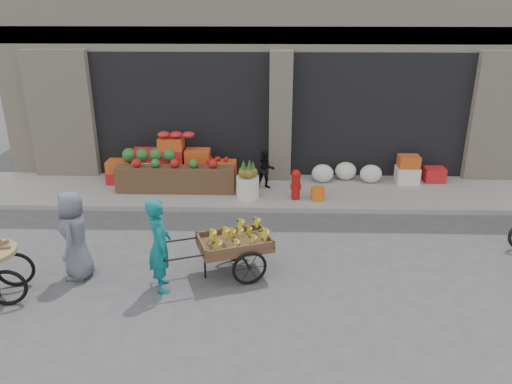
{
  "coord_description": "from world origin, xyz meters",
  "views": [
    {
      "loc": [
        -0.27,
        -7.08,
        4.49
      ],
      "look_at": [
        -0.5,
        1.47,
        1.1
      ],
      "focal_mm": 35.0,
      "sensor_mm": 36.0,
      "label": 1
    }
  ],
  "objects_px": {
    "pineapple_bin": "(248,187)",
    "banana_cart": "(232,241)",
    "fire_hydrant": "(296,183)",
    "seated_person": "(265,170)",
    "vendor_grey": "(75,235)",
    "vendor_woman": "(160,245)",
    "orange_bucket": "(318,194)"
  },
  "relations": [
    {
      "from": "seated_person",
      "to": "banana_cart",
      "type": "bearing_deg",
      "value": -107.95
    },
    {
      "from": "vendor_woman",
      "to": "vendor_grey",
      "type": "relative_size",
      "value": 1.02
    },
    {
      "from": "pineapple_bin",
      "to": "seated_person",
      "type": "bearing_deg",
      "value": 56.31
    },
    {
      "from": "fire_hydrant",
      "to": "vendor_woman",
      "type": "xyz_separation_m",
      "value": [
        -2.34,
        -3.62,
        0.29
      ]
    },
    {
      "from": "vendor_woman",
      "to": "vendor_grey",
      "type": "xyz_separation_m",
      "value": [
        -1.49,
        0.34,
        -0.02
      ]
    },
    {
      "from": "pineapple_bin",
      "to": "banana_cart",
      "type": "distance_m",
      "value": 3.19
    },
    {
      "from": "banana_cart",
      "to": "vendor_grey",
      "type": "distance_m",
      "value": 2.61
    },
    {
      "from": "vendor_woman",
      "to": "fire_hydrant",
      "type": "bearing_deg",
      "value": -49.1
    },
    {
      "from": "orange_bucket",
      "to": "banana_cart",
      "type": "bearing_deg",
      "value": -119.27
    },
    {
      "from": "fire_hydrant",
      "to": "vendor_woman",
      "type": "distance_m",
      "value": 4.32
    },
    {
      "from": "pineapple_bin",
      "to": "seated_person",
      "type": "height_order",
      "value": "seated_person"
    },
    {
      "from": "banana_cart",
      "to": "vendor_woman",
      "type": "relative_size",
      "value": 1.38
    },
    {
      "from": "pineapple_bin",
      "to": "banana_cart",
      "type": "xyz_separation_m",
      "value": [
        -0.13,
        -3.18,
        0.25
      ]
    },
    {
      "from": "seated_person",
      "to": "banana_cart",
      "type": "height_order",
      "value": "seated_person"
    },
    {
      "from": "pineapple_bin",
      "to": "orange_bucket",
      "type": "height_order",
      "value": "pineapple_bin"
    },
    {
      "from": "vendor_grey",
      "to": "pineapple_bin",
      "type": "bearing_deg",
      "value": 136.56
    },
    {
      "from": "banana_cart",
      "to": "vendor_woman",
      "type": "bearing_deg",
      "value": -175.84
    },
    {
      "from": "fire_hydrant",
      "to": "vendor_grey",
      "type": "height_order",
      "value": "vendor_grey"
    },
    {
      "from": "orange_bucket",
      "to": "seated_person",
      "type": "xyz_separation_m",
      "value": [
        -1.2,
        0.7,
        0.31
      ]
    },
    {
      "from": "pineapple_bin",
      "to": "vendor_woman",
      "type": "height_order",
      "value": "vendor_woman"
    },
    {
      "from": "orange_bucket",
      "to": "seated_person",
      "type": "bearing_deg",
      "value": 149.74
    },
    {
      "from": "orange_bucket",
      "to": "vendor_woman",
      "type": "height_order",
      "value": "vendor_woman"
    },
    {
      "from": "fire_hydrant",
      "to": "vendor_woman",
      "type": "height_order",
      "value": "vendor_woman"
    },
    {
      "from": "pineapple_bin",
      "to": "banana_cart",
      "type": "bearing_deg",
      "value": -92.3
    },
    {
      "from": "orange_bucket",
      "to": "seated_person",
      "type": "distance_m",
      "value": 1.42
    },
    {
      "from": "pineapple_bin",
      "to": "vendor_woman",
      "type": "distance_m",
      "value": 3.9
    },
    {
      "from": "seated_person",
      "to": "vendor_woman",
      "type": "xyz_separation_m",
      "value": [
        -1.64,
        -4.27,
        0.2
      ]
    },
    {
      "from": "pineapple_bin",
      "to": "banana_cart",
      "type": "height_order",
      "value": "banana_cart"
    },
    {
      "from": "fire_hydrant",
      "to": "vendor_woman",
      "type": "relative_size",
      "value": 0.45
    },
    {
      "from": "vendor_grey",
      "to": "orange_bucket",
      "type": "bearing_deg",
      "value": 122.64
    },
    {
      "from": "orange_bucket",
      "to": "banana_cart",
      "type": "height_order",
      "value": "banana_cart"
    },
    {
      "from": "fire_hydrant",
      "to": "seated_person",
      "type": "distance_m",
      "value": 0.96
    }
  ]
}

